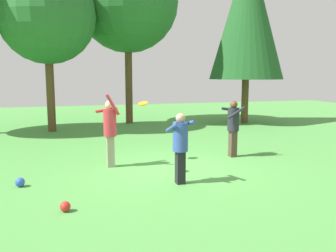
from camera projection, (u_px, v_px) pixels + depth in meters
ground_plane at (169, 170)px, 9.21m from camera, size 40.00×40.00×0.00m
person_thrower at (110, 127)px, 9.37m from camera, size 0.62×0.60×1.95m
person_catcher at (233, 124)px, 10.54m from camera, size 0.59×0.51×1.67m
person_bystander at (180, 142)px, 7.93m from camera, size 0.56×0.61×1.59m
frisbee at (143, 103)px, 9.83m from camera, size 0.38×0.38×0.11m
ball_yellow at (180, 167)px, 9.02m from camera, size 0.24×0.24×0.24m
ball_blue at (20, 182)px, 7.80m from camera, size 0.21×0.21×0.21m
ball_red at (65, 206)px, 6.39m from camera, size 0.19×0.19×0.19m
tree_far_right at (248, 13)px, 17.29m from camera, size 3.59×3.59×8.57m
tree_center at (128, 2)px, 17.17m from camera, size 4.87×4.87×8.33m
tree_left at (47, 16)px, 14.75m from camera, size 4.01×4.01×6.85m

